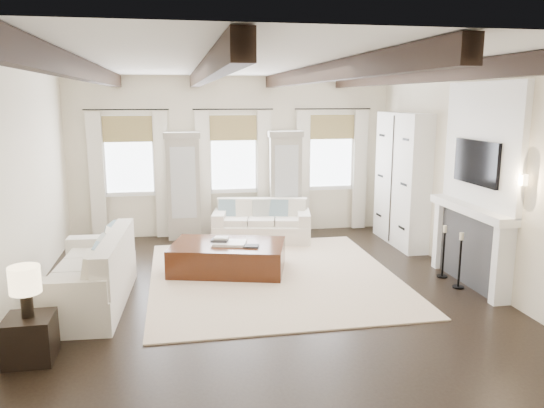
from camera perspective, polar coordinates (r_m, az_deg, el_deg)
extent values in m
plane|color=black|center=(7.59, -0.83, -10.03)|extent=(7.50, 7.50, 0.00)
cube|color=#EFE4C8|center=(10.85, -4.20, 5.13)|extent=(6.50, 0.04, 3.20)
cube|color=#EFE4C8|center=(3.62, 9.22, -7.54)|extent=(6.50, 0.04, 3.20)
cube|color=#EFE4C8|center=(7.36, -26.66, 1.02)|extent=(0.04, 7.50, 3.20)
cube|color=#EFE4C8|center=(8.34, 21.74, 2.49)|extent=(0.04, 7.50, 3.20)
cube|color=white|center=(7.09, -0.90, 14.85)|extent=(6.50, 7.50, 0.04)
cube|color=black|center=(7.05, -19.32, 13.28)|extent=(0.16, 7.40, 0.22)
cube|color=black|center=(6.99, -7.15, 13.83)|extent=(0.16, 7.40, 0.22)
cube|color=black|center=(7.24, 5.13, 13.78)|extent=(0.16, 7.40, 0.22)
cube|color=black|center=(7.76, 15.80, 13.24)|extent=(0.16, 7.40, 0.22)
cube|color=white|center=(10.78, -15.12, 5.00)|extent=(0.90, 0.03, 1.45)
cube|color=olive|center=(10.68, -15.29, 7.79)|extent=(0.94, 0.04, 0.50)
cube|color=silver|center=(10.80, -18.34, 2.79)|extent=(0.28, 0.08, 2.50)
cube|color=silver|center=(10.70, -11.74, 3.05)|extent=(0.28, 0.08, 2.50)
cylinder|color=black|center=(10.62, -15.41, 9.76)|extent=(1.60, 0.02, 0.02)
cube|color=white|center=(10.81, -4.19, 5.37)|extent=(0.90, 0.03, 1.45)
cube|color=olive|center=(10.71, -4.19, 8.16)|extent=(0.94, 0.04, 0.50)
cube|color=silver|center=(10.71, -7.40, 3.20)|extent=(0.28, 0.08, 2.50)
cube|color=silver|center=(10.85, -0.84, 3.40)|extent=(0.28, 0.08, 2.50)
cylinder|color=black|center=(10.65, -4.19, 10.13)|extent=(1.60, 0.02, 0.02)
cube|color=white|center=(11.22, 6.32, 5.55)|extent=(0.90, 0.03, 1.45)
cube|color=olive|center=(11.13, 6.47, 8.24)|extent=(0.94, 0.04, 0.50)
cube|color=silver|center=(11.01, 3.33, 3.50)|extent=(0.28, 0.08, 2.50)
cube|color=silver|center=(11.37, 9.42, 3.61)|extent=(0.28, 0.08, 2.50)
cylinder|color=black|center=(11.07, 6.59, 10.13)|extent=(1.60, 0.02, 0.02)
cube|color=#9E998B|center=(10.65, -9.51, 1.63)|extent=(0.64, 0.38, 2.00)
cube|color=#B2B7BA|center=(10.43, -9.52, 2.26)|extent=(0.48, 0.02, 1.40)
cube|color=#9E998B|center=(10.53, -9.70, 7.32)|extent=(0.70, 0.42, 0.12)
cube|color=#9E998B|center=(10.87, 1.35, 1.98)|extent=(0.64, 0.38, 2.00)
cube|color=#B2B7BA|center=(10.66, 1.58, 2.60)|extent=(0.48, 0.02, 1.40)
cube|color=#9E998B|center=(10.75, 1.38, 7.56)|extent=(0.70, 0.42, 0.12)
cube|color=#2B2B2E|center=(8.51, 20.71, -4.52)|extent=(0.18, 1.50, 1.10)
cube|color=black|center=(8.53, 20.47, -5.50)|extent=(0.10, 0.90, 0.70)
cube|color=white|center=(7.83, 23.55, -6.08)|extent=(0.26, 0.14, 1.10)
cube|color=white|center=(9.17, 17.87, -3.21)|extent=(0.26, 0.14, 1.10)
cube|color=white|center=(8.33, 20.59, -0.51)|extent=(0.32, 1.90, 0.12)
cube|color=white|center=(8.26, 21.70, 5.92)|extent=(0.10, 1.90, 1.80)
cube|color=black|center=(8.25, 21.16, 4.20)|extent=(0.07, 1.10, 0.64)
cylinder|color=#FFD899|center=(7.41, 25.45, 2.35)|extent=(0.10, 0.10, 0.14)
cube|color=silver|center=(10.35, 13.78, 2.58)|extent=(0.40, 1.70, 2.50)
cube|color=black|center=(10.26, 12.71, 2.56)|extent=(0.01, 0.02, 2.40)
cube|color=beige|center=(8.43, 0.13, -7.74)|extent=(3.80, 4.17, 0.02)
cube|color=white|center=(10.41, -1.12, -3.07)|extent=(2.00, 1.20, 0.36)
cube|color=white|center=(10.64, -1.07, -0.53)|extent=(1.79, 0.54, 0.45)
cube|color=white|center=(10.40, -5.66, -1.46)|extent=(0.38, 0.83, 0.23)
cube|color=white|center=(10.35, 3.43, -1.49)|extent=(0.38, 0.83, 0.23)
cube|color=white|center=(10.34, -4.00, -1.82)|extent=(0.59, 0.62, 0.12)
cube|color=white|center=(10.31, -1.13, -1.83)|extent=(0.59, 0.62, 0.12)
cube|color=white|center=(10.31, 1.75, -1.84)|extent=(0.59, 0.62, 0.12)
cube|color=slate|center=(10.52, -4.75, -0.55)|extent=(0.41, 0.26, 0.39)
cube|color=silver|center=(10.50, -2.93, -0.55)|extent=(0.41, 0.26, 0.39)
cube|color=beige|center=(10.48, -1.10, -0.56)|extent=(0.41, 0.26, 0.39)
cube|color=slate|center=(10.48, 0.73, -0.56)|extent=(0.41, 0.26, 0.39)
cube|color=silver|center=(10.48, 2.56, -0.57)|extent=(0.41, 0.26, 0.39)
cube|color=white|center=(7.70, -19.22, -8.68)|extent=(1.14, 2.28, 0.42)
cube|color=white|center=(7.48, -16.55, -5.27)|extent=(0.37, 2.13, 0.53)
cube|color=white|center=(8.51, -18.01, -4.25)|extent=(0.97, 0.33, 0.28)
cube|color=white|center=(6.70, -21.16, -8.67)|extent=(0.97, 0.33, 0.28)
cube|color=white|center=(8.20, -18.82, -5.35)|extent=(0.67, 0.63, 0.15)
cube|color=white|center=(7.62, -19.75, -6.66)|extent=(0.67, 0.63, 0.15)
cube|color=white|center=(7.06, -20.83, -8.17)|extent=(0.67, 0.63, 0.15)
cube|color=slate|center=(8.26, -16.90, -3.51)|extent=(0.26, 0.46, 0.46)
cube|color=silver|center=(7.88, -17.39, -4.24)|extent=(0.26, 0.46, 0.46)
cube|color=beige|center=(7.51, -17.92, -5.04)|extent=(0.26, 0.46, 0.46)
cube|color=slate|center=(7.13, -18.52, -5.93)|extent=(0.26, 0.46, 0.46)
cube|color=silver|center=(6.76, -19.18, -6.92)|extent=(0.26, 0.46, 0.46)
cube|color=black|center=(8.63, -4.74, -5.76)|extent=(2.01, 1.54, 0.47)
cube|color=white|center=(8.52, -4.54, -4.21)|extent=(0.58, 0.50, 0.04)
cube|color=#262628|center=(8.55, -5.66, -3.89)|extent=(0.30, 0.26, 0.04)
cube|color=beige|center=(8.55, -5.47, -3.66)|extent=(0.26, 0.22, 0.03)
cube|color=#262628|center=(8.34, -2.27, -4.56)|extent=(0.28, 0.24, 0.03)
cube|color=black|center=(6.37, -24.57, -13.02)|extent=(0.49, 0.49, 0.49)
cylinder|color=black|center=(6.23, -24.86, -9.81)|extent=(0.13, 0.13, 0.27)
cylinder|color=#F9D89E|center=(6.14, -25.07, -7.38)|extent=(0.32, 0.32, 0.29)
cube|color=black|center=(10.98, -10.11, -1.97)|extent=(0.37, 0.37, 0.55)
cylinder|color=black|center=(10.89, -10.19, 0.13)|extent=(0.13, 0.13, 0.27)
cylinder|color=#F9D89E|center=(10.84, -10.24, 1.60)|extent=(0.33, 0.33, 0.29)
cylinder|color=black|center=(8.43, 19.38, -8.41)|extent=(0.17, 0.17, 0.02)
cylinder|color=black|center=(8.32, 19.54, -6.06)|extent=(0.03, 0.03, 0.75)
cylinder|color=beige|center=(8.21, 19.73, -3.28)|extent=(0.06, 0.06, 0.11)
cylinder|color=black|center=(8.83, 17.81, -7.41)|extent=(0.17, 0.17, 0.02)
cylinder|color=black|center=(8.73, 17.95, -5.19)|extent=(0.03, 0.03, 0.74)
cylinder|color=beige|center=(8.62, 18.11, -2.57)|extent=(0.06, 0.06, 0.11)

